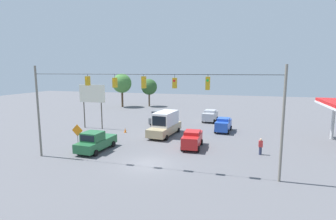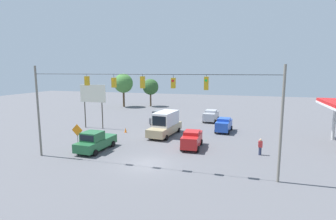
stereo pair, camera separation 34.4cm
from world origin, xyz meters
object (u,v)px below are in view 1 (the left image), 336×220
sedan_red_crossing_near (192,139)px  pickup_truck_green_parked_shoulder (96,142)px  pickup_truck_grey_withflow_far (160,117)px  pedestrian (261,147)px  roadside_billboard (92,97)px  sedan_blue_oncoming_far (223,125)px  box_truck_tan_withflow_mid (165,124)px  traffic_cone_second (113,136)px  traffic_cone_third (125,130)px  overhead_signal_span (145,102)px  work_zone_sign (77,132)px  tree_horizon_left (149,87)px  tree_horizon_right (122,83)px  traffic_cone_nearest (98,144)px  sedan_silver_oncoming_deep (210,115)px

sedan_red_crossing_near → pickup_truck_green_parked_shoulder: size_ratio=0.82×
pickup_truck_grey_withflow_far → pedestrian: bearing=139.7°
roadside_billboard → sedan_blue_oncoming_far: bearing=-170.8°
box_truck_tan_withflow_mid → traffic_cone_second: (5.68, 3.60, -1.18)m
pickup_truck_grey_withflow_far → pickup_truck_green_parked_shoulder: (2.07, 15.72, -0.00)m
box_truck_tan_withflow_mid → sedan_red_crossing_near: 6.52m
sedan_red_crossing_near → traffic_cone_third: size_ratio=6.64×
overhead_signal_span → box_truck_tan_withflow_mid: overhead_signal_span is taller
work_zone_sign → pickup_truck_green_parked_shoulder: bearing=-163.4°
work_zone_sign → tree_horizon_left: (4.65, -34.67, 2.58)m
box_truck_tan_withflow_mid → traffic_cone_third: (5.61, 0.23, -1.18)m
sedan_blue_oncoming_far → traffic_cone_second: 14.98m
pickup_truck_green_parked_shoulder → traffic_cone_second: (0.60, -4.97, -0.65)m
traffic_cone_second → tree_horizon_right: 29.46m
box_truck_tan_withflow_mid → tree_horizon_right: tree_horizon_right is taller
overhead_signal_span → traffic_cone_third: (7.30, -11.33, -5.43)m
overhead_signal_span → pickup_truck_grey_withflow_far: size_ratio=3.97×
traffic_cone_nearest → tree_horizon_left: bearing=-79.8°
sedan_silver_oncoming_deep → work_zone_sign: work_zone_sign is taller
sedan_red_crossing_near → traffic_cone_nearest: bearing=14.5°
tree_horizon_right → sedan_silver_oncoming_deep: bearing=150.9°
roadside_billboard → pedestrian: 23.94m
sedan_red_crossing_near → tree_horizon_right: size_ratio=0.56×
pickup_truck_green_parked_shoulder → traffic_cone_third: 8.37m
pickup_truck_grey_withflow_far → work_zone_sign: 16.73m
traffic_cone_second → work_zone_sign: size_ratio=0.23×
sedan_red_crossing_near → traffic_cone_second: bearing=-6.3°
pickup_truck_green_parked_shoulder → traffic_cone_second: pickup_truck_green_parked_shoulder is taller
work_zone_sign → sedan_silver_oncoming_deep: bearing=-119.7°
pickup_truck_grey_withflow_far → tree_horizon_left: 20.60m
pickup_truck_grey_withflow_far → sedan_blue_oncoming_far: pickup_truck_grey_withflow_far is taller
traffic_cone_nearest → work_zone_sign: bearing=53.9°
sedan_blue_oncoming_far → pickup_truck_green_parked_shoulder: bearing=45.7°
overhead_signal_span → traffic_cone_second: bearing=-47.3°
overhead_signal_span → work_zone_sign: size_ratio=7.77×
pickup_truck_green_parked_shoulder → overhead_signal_span: bearing=156.1°
traffic_cone_nearest → work_zone_sign: 2.76m
sedan_blue_oncoming_far → tree_horizon_left: tree_horizon_left is taller
work_zone_sign → tree_horizon_left: 35.07m
sedan_silver_oncoming_deep → tree_horizon_right: bearing=-29.1°
sedan_red_crossing_near → tree_horizon_right: (21.69, -27.74, 4.45)m
pickup_truck_grey_withflow_far → sedan_blue_oncoming_far: (-10.22, 3.14, 0.02)m
overhead_signal_span → sedan_silver_oncoming_deep: bearing=-97.3°
overhead_signal_span → sedan_silver_oncoming_deep: overhead_signal_span is taller
traffic_cone_third → pedestrian: 17.84m
pickup_truck_grey_withflow_far → sedan_red_crossing_near: (-7.50, 11.87, 0.01)m
box_truck_tan_withflow_mid → work_zone_sign: (6.86, 9.09, 0.48)m
traffic_cone_third → tree_horizon_left: bearing=-77.1°
traffic_cone_nearest → pedestrian: size_ratio=0.39×
pickup_truck_green_parked_shoulder → traffic_cone_third: bearing=-86.4°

